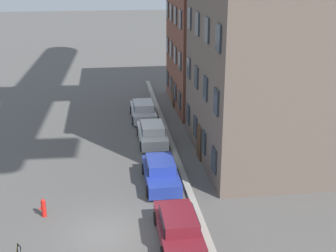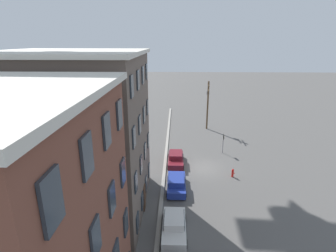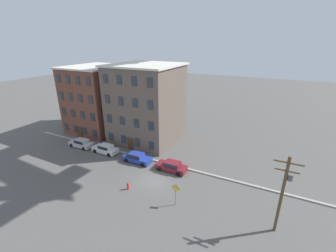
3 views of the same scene
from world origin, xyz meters
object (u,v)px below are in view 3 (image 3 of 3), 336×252
Objects in this scene: caution_sign at (176,191)px; utility_pole at (283,191)px; car_silver at (81,143)px; car_white at (105,149)px; fire_hydrant at (128,186)px; car_blue at (137,157)px; car_maroon at (172,166)px.

utility_pole is at bearing 5.92° from caution_sign.
car_white is at bearing 2.04° from car_silver.
car_silver is 4.58× the size of fire_hydrant.
fire_hydrant is (14.38, -6.19, -0.27)m from car_silver.
car_white is at bearing 157.90° from caution_sign.
car_silver is 1.60× the size of caution_sign.
caution_sign is 6.65m from fire_hydrant.
utility_pole is at bearing -9.31° from car_silver.
caution_sign is (9.31, -6.18, 1.09)m from car_blue.
caution_sign is at bearing -61.04° from car_maroon.
car_maroon is 4.58× the size of fire_hydrant.
car_white is 4.58× the size of fire_hydrant.
car_silver is at bearing 156.71° from fire_hydrant.
fire_hydrant is (-3.03, -6.31, -0.27)m from car_maroon.
car_maroon is 0.54× the size of utility_pole.
car_white is 11.14m from fire_hydrant.
car_blue is at bearing 114.33° from fire_hydrant.
car_white is 6.32m from car_blue.
car_blue is 4.58× the size of fire_hydrant.
fire_hydrant is at bearing -115.62° from car_maroon.
car_blue is 1.60× the size of caution_sign.
car_blue is at bearing 146.43° from caution_sign.
fire_hydrant is (-16.73, -1.09, -4.10)m from utility_pole.
car_silver is at bearing 163.57° from caution_sign.
caution_sign reaches higher than car_blue.
fire_hydrant is (9.13, -6.38, -0.27)m from car_white.
car_silver is 1.00× the size of car_blue.
car_blue is 1.00× the size of car_maroon.
car_maroon is at bearing 1.02° from car_blue.
car_silver is at bearing -179.90° from car_blue.
car_silver is 17.41m from car_maroon.
car_white is 16.91m from caution_sign.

